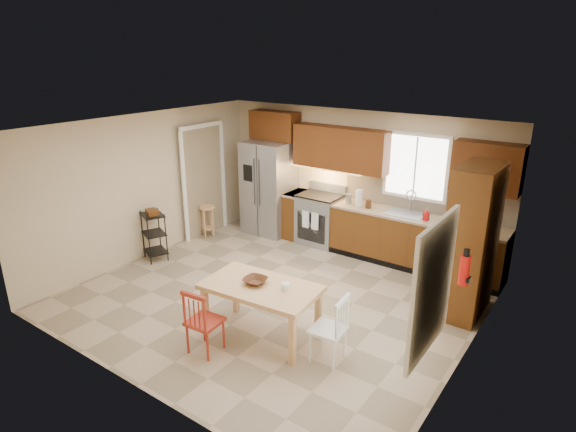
# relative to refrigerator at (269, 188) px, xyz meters

# --- Properties ---
(floor) EXTENTS (5.50, 5.50, 0.00)m
(floor) POSITION_rel_refrigerator_xyz_m (1.70, -2.12, -0.91)
(floor) COLOR tan
(floor) RESTS_ON ground
(ceiling) EXTENTS (5.50, 5.00, 0.02)m
(ceiling) POSITION_rel_refrigerator_xyz_m (1.70, -2.12, 1.59)
(ceiling) COLOR silver
(ceiling) RESTS_ON ground
(wall_back) EXTENTS (5.50, 0.02, 2.50)m
(wall_back) POSITION_rel_refrigerator_xyz_m (1.70, 0.38, 0.34)
(wall_back) COLOR #CCB793
(wall_back) RESTS_ON ground
(wall_front) EXTENTS (5.50, 0.02, 2.50)m
(wall_front) POSITION_rel_refrigerator_xyz_m (1.70, -4.62, 0.34)
(wall_front) COLOR #CCB793
(wall_front) RESTS_ON ground
(wall_left) EXTENTS (0.02, 5.00, 2.50)m
(wall_left) POSITION_rel_refrigerator_xyz_m (-1.05, -2.12, 0.34)
(wall_left) COLOR #CCB793
(wall_left) RESTS_ON ground
(wall_right) EXTENTS (0.02, 5.00, 2.50)m
(wall_right) POSITION_rel_refrigerator_xyz_m (4.45, -2.12, 0.34)
(wall_right) COLOR #CCB793
(wall_right) RESTS_ON ground
(refrigerator) EXTENTS (0.92, 0.75, 1.82)m
(refrigerator) POSITION_rel_refrigerator_xyz_m (0.00, 0.00, 0.00)
(refrigerator) COLOR gray
(refrigerator) RESTS_ON floor
(range_stove) EXTENTS (0.76, 0.63, 0.92)m
(range_stove) POSITION_rel_refrigerator_xyz_m (1.15, 0.06, -0.45)
(range_stove) COLOR gray
(range_stove) RESTS_ON floor
(base_cabinet_narrow) EXTENTS (0.30, 0.60, 0.90)m
(base_cabinet_narrow) POSITION_rel_refrigerator_xyz_m (0.60, 0.08, -0.46)
(base_cabinet_narrow) COLOR #5B3110
(base_cabinet_narrow) RESTS_ON floor
(base_cabinet_run) EXTENTS (2.92, 0.60, 0.90)m
(base_cabinet_run) POSITION_rel_refrigerator_xyz_m (2.99, 0.08, -0.46)
(base_cabinet_run) COLOR #5B3110
(base_cabinet_run) RESTS_ON floor
(dishwasher) EXTENTS (0.60, 0.02, 0.78)m
(dishwasher) POSITION_rel_refrigerator_xyz_m (3.55, -0.22, -0.46)
(dishwasher) COLOR black
(dishwasher) RESTS_ON floor
(backsplash) EXTENTS (2.92, 0.03, 0.55)m
(backsplash) POSITION_rel_refrigerator_xyz_m (2.99, 0.36, 0.27)
(backsplash) COLOR beige
(backsplash) RESTS_ON wall_back
(upper_over_fridge) EXTENTS (1.00, 0.35, 0.55)m
(upper_over_fridge) POSITION_rel_refrigerator_xyz_m (0.00, 0.20, 1.19)
(upper_over_fridge) COLOR #582A0E
(upper_over_fridge) RESTS_ON wall_back
(upper_left_block) EXTENTS (1.80, 0.35, 0.75)m
(upper_left_block) POSITION_rel_refrigerator_xyz_m (1.45, 0.20, 0.92)
(upper_left_block) COLOR #582A0E
(upper_left_block) RESTS_ON wall_back
(upper_right_block) EXTENTS (1.00, 0.35, 0.75)m
(upper_right_block) POSITION_rel_refrigerator_xyz_m (3.95, 0.20, 0.92)
(upper_right_block) COLOR #582A0E
(upper_right_block) RESTS_ON wall_back
(window_back) EXTENTS (1.12, 0.04, 1.12)m
(window_back) POSITION_rel_refrigerator_xyz_m (2.80, 0.35, 0.74)
(window_back) COLOR white
(window_back) RESTS_ON wall_back
(sink) EXTENTS (0.62, 0.46, 0.16)m
(sink) POSITION_rel_refrigerator_xyz_m (2.80, 0.08, -0.05)
(sink) COLOR gray
(sink) RESTS_ON base_cabinet_run
(undercab_glow) EXTENTS (1.60, 0.30, 0.01)m
(undercab_glow) POSITION_rel_refrigerator_xyz_m (1.15, 0.17, 0.52)
(undercab_glow) COLOR #FFBF66
(undercab_glow) RESTS_ON wall_back
(soap_bottle) EXTENTS (0.09, 0.09, 0.19)m
(soap_bottle) POSITION_rel_refrigerator_xyz_m (3.18, -0.02, 0.09)
(soap_bottle) COLOR red
(soap_bottle) RESTS_ON base_cabinet_run
(paper_towel) EXTENTS (0.12, 0.12, 0.28)m
(paper_towel) POSITION_rel_refrigerator_xyz_m (1.95, 0.03, 0.13)
(paper_towel) COLOR white
(paper_towel) RESTS_ON base_cabinet_run
(canister_steel) EXTENTS (0.11, 0.11, 0.18)m
(canister_steel) POSITION_rel_refrigerator_xyz_m (1.75, 0.03, 0.08)
(canister_steel) COLOR gray
(canister_steel) RESTS_ON base_cabinet_run
(canister_wood) EXTENTS (0.10, 0.10, 0.14)m
(canister_wood) POSITION_rel_refrigerator_xyz_m (2.15, -0.00, 0.06)
(canister_wood) COLOR #472613
(canister_wood) RESTS_ON base_cabinet_run
(pantry) EXTENTS (0.50, 0.95, 2.10)m
(pantry) POSITION_rel_refrigerator_xyz_m (4.13, -0.93, 0.14)
(pantry) COLOR #5B3110
(pantry) RESTS_ON floor
(fire_extinguisher) EXTENTS (0.12, 0.12, 0.36)m
(fire_extinguisher) POSITION_rel_refrigerator_xyz_m (4.33, -1.98, 0.19)
(fire_extinguisher) COLOR red
(fire_extinguisher) RESTS_ON wall_right
(window_right) EXTENTS (0.04, 1.02, 1.32)m
(window_right) POSITION_rel_refrigerator_xyz_m (4.38, -3.27, 0.54)
(window_right) COLOR white
(window_right) RESTS_ON wall_right
(doorway) EXTENTS (0.04, 0.95, 2.10)m
(doorway) POSITION_rel_refrigerator_xyz_m (-0.97, -0.82, 0.14)
(doorway) COLOR #8C7A59
(doorway) RESTS_ON wall_left
(dining_table) EXTENTS (1.51, 0.93, 0.70)m
(dining_table) POSITION_rel_refrigerator_xyz_m (2.19, -3.05, -0.56)
(dining_table) COLOR tan
(dining_table) RESTS_ON floor
(chair_red) EXTENTS (0.43, 0.43, 0.85)m
(chair_red) POSITION_rel_refrigerator_xyz_m (1.84, -3.70, -0.49)
(chair_red) COLOR maroon
(chair_red) RESTS_ON floor
(chair_white) EXTENTS (0.43, 0.43, 0.85)m
(chair_white) POSITION_rel_refrigerator_xyz_m (3.14, -3.00, -0.49)
(chair_white) COLOR white
(chair_white) RESTS_ON floor
(table_bowl) EXTENTS (0.32, 0.32, 0.07)m
(table_bowl) POSITION_rel_refrigerator_xyz_m (2.10, -3.05, -0.20)
(table_bowl) COLOR #472613
(table_bowl) RESTS_ON dining_table
(table_jar) EXTENTS (0.11, 0.11, 0.11)m
(table_jar) POSITION_rel_refrigerator_xyz_m (2.51, -2.96, -0.17)
(table_jar) COLOR white
(table_jar) RESTS_ON dining_table
(bar_stool) EXTENTS (0.36, 0.36, 0.62)m
(bar_stool) POSITION_rel_refrigerator_xyz_m (-0.80, -0.93, -0.60)
(bar_stool) COLOR tan
(bar_stool) RESTS_ON floor
(utility_cart) EXTENTS (0.53, 0.48, 0.86)m
(utility_cart) POSITION_rel_refrigerator_xyz_m (-0.80, -2.24, -0.48)
(utility_cart) COLOR black
(utility_cart) RESTS_ON floor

